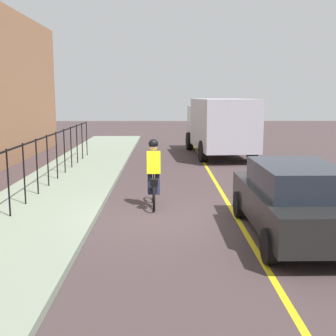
# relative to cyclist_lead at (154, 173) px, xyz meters

# --- Properties ---
(ground_plane) EXTENTS (80.00, 80.00, 0.00)m
(ground_plane) POSITION_rel_cyclist_lead_xyz_m (-1.25, -0.45, -0.91)
(ground_plane) COLOR #433536
(lane_line_centre) EXTENTS (36.00, 0.12, 0.01)m
(lane_line_centre) POSITION_rel_cyclist_lead_xyz_m (-1.25, -2.05, -0.91)
(lane_line_centre) COLOR yellow
(lane_line_centre) RESTS_ON ground
(sidewalk) EXTENTS (40.00, 3.20, 0.15)m
(sidewalk) POSITION_rel_cyclist_lead_xyz_m (-1.25, 2.95, -0.84)
(sidewalk) COLOR gray
(sidewalk) RESTS_ON ground
(iron_fence) EXTENTS (18.64, 0.04, 1.60)m
(iron_fence) POSITION_rel_cyclist_lead_xyz_m (-0.25, 3.35, 0.34)
(iron_fence) COLOR black
(iron_fence) RESTS_ON sidewalk
(cyclist_lead) EXTENTS (1.71, 0.37, 1.83)m
(cyclist_lead) POSITION_rel_cyclist_lead_xyz_m (0.00, 0.00, 0.00)
(cyclist_lead) COLOR black
(cyclist_lead) RESTS_ON ground
(patrol_sedan) EXTENTS (4.42, 1.95, 1.58)m
(patrol_sedan) POSITION_rel_cyclist_lead_xyz_m (-2.57, -2.99, -0.09)
(patrol_sedan) COLOR black
(patrol_sedan) RESTS_ON ground
(box_truck_background) EXTENTS (6.87, 2.96, 2.78)m
(box_truck_background) POSITION_rel_cyclist_lead_xyz_m (9.81, -2.99, 0.64)
(box_truck_background) COLOR #AEABBB
(box_truck_background) RESTS_ON ground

